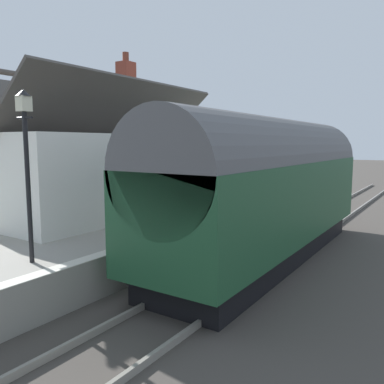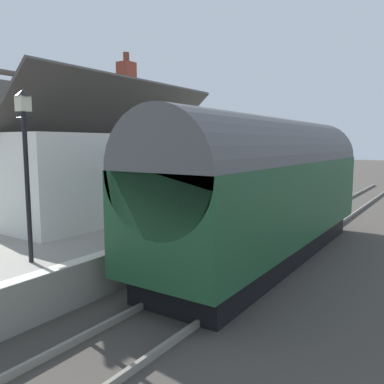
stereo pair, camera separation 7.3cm
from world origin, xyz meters
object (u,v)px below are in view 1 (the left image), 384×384
planter_under_sign (219,187)px  tree_behind_building (113,122)px  planter_edge_near (217,195)px  lamp_post_platform (26,144)px  planter_corner_building (267,181)px  station_building (101,171)px  bench_mid_platform (259,184)px  train (268,187)px

planter_under_sign → tree_behind_building: tree_behind_building is taller
planter_edge_near → lamp_post_platform: bearing=-175.8°
tree_behind_building → planter_corner_building: bearing=-92.2°
planter_corner_building → lamp_post_platform: lamp_post_platform is taller
station_building → bench_mid_platform: station_building is taller
planter_corner_building → planter_edge_near: 7.22m
planter_under_sign → bench_mid_platform: bearing=-50.5°
planter_corner_building → bench_mid_platform: bearing=-165.9°
station_building → planter_under_sign: 7.72m
train → planter_edge_near: train is taller
planter_corner_building → train: bearing=-157.2°
planter_corner_building → tree_behind_building: 13.40m
lamp_post_platform → planter_under_sign: bearing=11.1°
train → planter_under_sign: size_ratio=12.64×
station_building → planter_under_sign: bearing=-4.6°
station_building → lamp_post_platform: bearing=-148.4°
planter_under_sign → train: bearing=-140.1°
station_building → tree_behind_building: tree_behind_building is taller
planter_under_sign → planter_corner_building: 4.04m
train → planter_corner_building: train is taller
station_building → bench_mid_platform: bearing=-14.3°
bench_mid_platform → planter_corner_building: bench_mid_platform is taller
station_building → planter_corner_building: station_building is taller
planter_edge_near → planter_under_sign: bearing=28.6°
tree_behind_building → planter_under_sign: bearing=-110.4°
station_building → planter_edge_near: bearing=-29.1°
lamp_post_platform → station_building: bearing=31.6°
station_building → planter_corner_building: size_ratio=11.72×
station_building → bench_mid_platform: 9.32m
planter_under_sign → lamp_post_platform: bearing=-168.9°
planter_under_sign → lamp_post_platform: 13.05m
train → tree_behind_building: bearing=57.8°
train → planter_corner_building: (10.34, 4.34, -0.88)m
planter_under_sign → tree_behind_building: 13.17m
planter_corner_building → lamp_post_platform: (-16.51, -1.44, 2.20)m
bench_mid_platform → planter_edge_near: (-4.66, -0.12, -0.06)m
planter_edge_near → station_building: bearing=150.9°
train → planter_edge_near: 4.86m
planter_under_sign → station_building: bearing=175.4°
bench_mid_platform → planter_under_sign: bench_mid_platform is taller
planter_corner_building → tree_behind_building: size_ratio=0.09×
lamp_post_platform → planter_corner_building: bearing=5.0°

